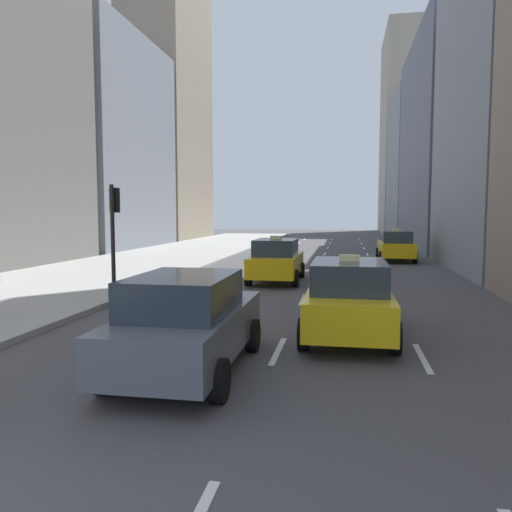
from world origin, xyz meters
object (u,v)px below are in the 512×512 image
(traffic_light_pole, at_px, (114,226))
(sedan_black_near, at_px, (187,322))
(taxi_lead, at_px, (349,298))
(taxi_second, at_px, (396,246))
(taxi_third, at_px, (276,260))

(traffic_light_pole, bearing_deg, sedan_black_near, -53.71)
(taxi_lead, relative_size, taxi_second, 1.00)
(taxi_second, height_order, traffic_light_pole, traffic_light_pole)
(taxi_lead, distance_m, sedan_black_near, 4.12)
(taxi_lead, relative_size, sedan_black_near, 1.00)
(taxi_lead, bearing_deg, sedan_black_near, -132.87)
(sedan_black_near, bearing_deg, taxi_lead, 47.13)
(taxi_second, distance_m, taxi_third, 11.23)
(taxi_lead, relative_size, traffic_light_pole, 1.22)
(taxi_third, bearing_deg, taxi_lead, -71.92)
(sedan_black_near, bearing_deg, traffic_light_pole, 126.29)
(taxi_lead, height_order, traffic_light_pole, traffic_light_pole)
(taxi_lead, xyz_separation_m, taxi_second, (2.80, 18.30, 0.00))
(taxi_lead, xyz_separation_m, traffic_light_pole, (-6.75, 2.36, 1.53))
(taxi_lead, relative_size, taxi_third, 1.00)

